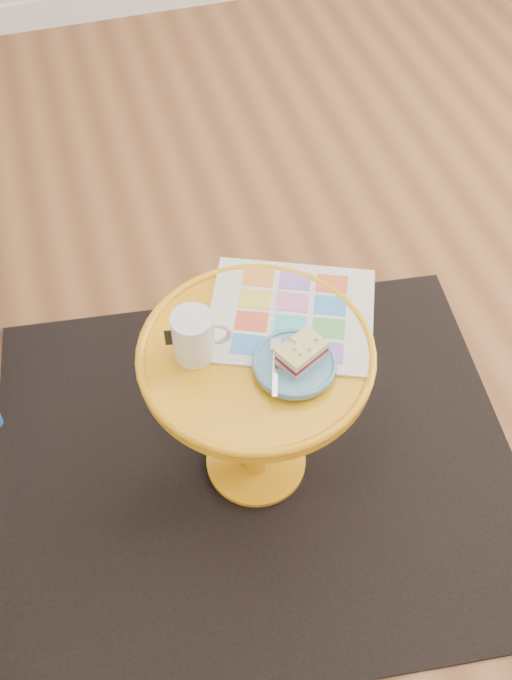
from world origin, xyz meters
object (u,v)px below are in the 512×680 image
object	(u,v)px
side_table	(256,388)
mug	(194,335)
newspaper	(291,314)
plate	(294,364)

from	to	relation	value
side_table	mug	xyz separation A→B (m)	(-0.12, 0.03, 0.19)
side_table	newspaper	distance (m)	0.18
side_table	mug	bearing A→B (deg)	164.72
side_table	newspaper	bearing A→B (deg)	36.26
side_table	plate	distance (m)	0.17
mug	plate	bearing A→B (deg)	-16.09
newspaper	plate	xyz separation A→B (m)	(-0.04, -0.14, 0.01)
newspaper	plate	world-z (taller)	plate
newspaper	mug	distance (m)	0.23
side_table	newspaper	size ratio (longest dim) A/B	1.41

